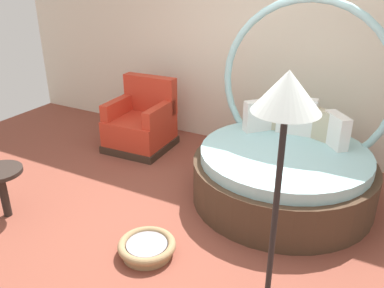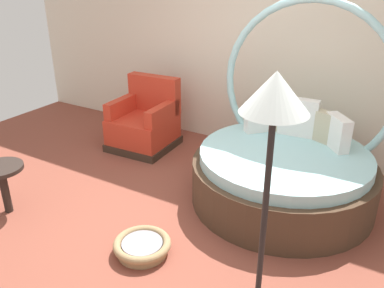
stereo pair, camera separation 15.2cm
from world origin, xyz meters
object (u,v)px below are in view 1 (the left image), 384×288
at_px(side_table, 0,178).
at_px(floor_lamp, 285,120).
at_px(red_armchair, 142,124).
at_px(pet_basket, 147,247).
at_px(round_daybed, 286,163).

xyz_separation_m(side_table, floor_lamp, (2.73, 0.01, 1.11)).
distance_m(red_armchair, side_table, 2.06).
xyz_separation_m(pet_basket, floor_lamp, (1.14, -0.17, 1.46)).
bearing_deg(pet_basket, side_table, -173.61).
distance_m(round_daybed, red_armchair, 2.13).
relative_size(red_armchair, pet_basket, 1.84).
bearing_deg(pet_basket, floor_lamp, -8.56).
distance_m(pet_basket, floor_lamp, 1.86).
height_order(round_daybed, red_armchair, round_daybed).
distance_m(side_table, floor_lamp, 2.94).
relative_size(red_armchair, side_table, 1.81).
bearing_deg(round_daybed, red_armchair, 170.98).
distance_m(pet_basket, side_table, 1.63).
height_order(round_daybed, floor_lamp, round_daybed).
bearing_deg(floor_lamp, red_armchair, 140.74).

